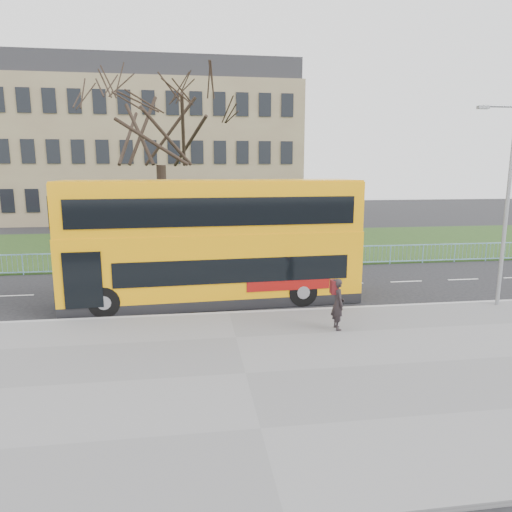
{
  "coord_description": "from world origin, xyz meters",
  "views": [
    {
      "loc": [
        -1.3,
        -17.87,
        5.39
      ],
      "look_at": [
        1.38,
        1.0,
        1.76
      ],
      "focal_mm": 32.0,
      "sensor_mm": 36.0,
      "label": 1
    }
  ],
  "objects": [
    {
      "name": "ground",
      "position": [
        0.0,
        0.0,
        0.0
      ],
      "size": [
        120.0,
        120.0,
        0.0
      ],
      "primitive_type": "plane",
      "color": "black",
      "rests_on": "ground"
    },
    {
      "name": "pavement",
      "position": [
        0.0,
        -6.75,
        0.06
      ],
      "size": [
        80.0,
        10.5,
        0.12
      ],
      "primitive_type": "cube",
      "color": "slate",
      "rests_on": "ground"
    },
    {
      "name": "kerb",
      "position": [
        0.0,
        -1.55,
        0.07
      ],
      "size": [
        80.0,
        0.2,
        0.14
      ],
      "primitive_type": "cube",
      "color": "#949497",
      "rests_on": "ground"
    },
    {
      "name": "grass_verge",
      "position": [
        0.0,
        14.3,
        0.04
      ],
      "size": [
        80.0,
        15.4,
        0.08
      ],
      "primitive_type": "cube",
      "color": "#1A3212",
      "rests_on": "ground"
    },
    {
      "name": "guard_railing",
      "position": [
        0.0,
        6.6,
        0.55
      ],
      "size": [
        40.0,
        0.12,
        1.1
      ],
      "primitive_type": null,
      "color": "#7FBBE3",
      "rests_on": "ground"
    },
    {
      "name": "bare_tree",
      "position": [
        -3.0,
        10.0,
        6.69
      ],
      "size": [
        9.26,
        9.26,
        13.22
      ],
      "primitive_type": null,
      "color": "black",
      "rests_on": "grass_verge"
    },
    {
      "name": "civic_building",
      "position": [
        -5.0,
        35.0,
        7.0
      ],
      "size": [
        30.0,
        15.0,
        14.0
      ],
      "primitive_type": "cube",
      "color": "#867255",
      "rests_on": "ground"
    },
    {
      "name": "yellow_bus",
      "position": [
        -0.45,
        0.39,
        2.63
      ],
      "size": [
        11.83,
        3.35,
        4.91
      ],
      "rotation": [
        0.0,
        0.0,
        0.05
      ],
      "color": "#F6A30A",
      "rests_on": "ground"
    },
    {
      "name": "pedestrian",
      "position": [
        3.44,
        -3.83,
        0.99
      ],
      "size": [
        0.42,
        0.64,
        1.73
      ],
      "primitive_type": "imported",
      "rotation": [
        0.0,
        0.0,
        1.56
      ],
      "color": "black",
      "rests_on": "pavement"
    },
    {
      "name": "street_lamp",
      "position": [
        10.51,
        -2.0,
        4.27
      ],
      "size": [
        1.61,
        0.22,
        7.57
      ],
      "rotation": [
        0.0,
        0.0,
        -0.04
      ],
      "color": "gray",
      "rests_on": "pavement"
    }
  ]
}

